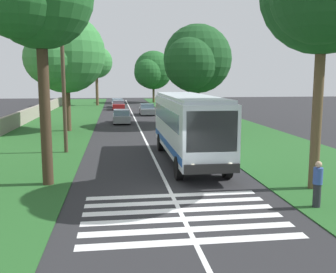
{
  "coord_description": "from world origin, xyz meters",
  "views": [
    {
      "loc": [
        -14.56,
        2.18,
        4.66
      ],
      "look_at": [
        5.63,
        -0.54,
        1.6
      ],
      "focal_mm": 41.54,
      "sensor_mm": 36.0,
      "label": 1
    }
  ],
  "objects": [
    {
      "name": "ground",
      "position": [
        0.0,
        0.0,
        0.0
      ],
      "size": [
        160.0,
        160.0,
        0.0
      ],
      "primitive_type": "plane",
      "color": "#262628"
    },
    {
      "name": "grass_verge_left",
      "position": [
        15.0,
        8.2,
        0.02
      ],
      "size": [
        120.0,
        8.0,
        0.04
      ],
      "primitive_type": "cube",
      "color": "#235623",
      "rests_on": "ground"
    },
    {
      "name": "grass_verge_right",
      "position": [
        15.0,
        -8.2,
        0.02
      ],
      "size": [
        120.0,
        8.0,
        0.04
      ],
      "primitive_type": "cube",
      "color": "#235623",
      "rests_on": "ground"
    },
    {
      "name": "centre_line",
      "position": [
        15.0,
        0.0,
        0.0
      ],
      "size": [
        110.0,
        0.16,
        0.01
      ],
      "primitive_type": "cube",
      "color": "silver",
      "rests_on": "ground"
    },
    {
      "name": "coach_bus",
      "position": [
        6.66,
        -1.8,
        2.15
      ],
      "size": [
        11.16,
        2.62,
        3.73
      ],
      "color": "silver",
      "rests_on": "ground"
    },
    {
      "name": "zebra_crossing",
      "position": [
        -1.89,
        0.0,
        0.0
      ],
      "size": [
        4.95,
        6.8,
        0.01
      ],
      "color": "silver",
      "rests_on": "ground"
    },
    {
      "name": "trailing_car_0",
      "position": [
        26.24,
        1.6,
        0.67
      ],
      "size": [
        4.3,
        1.78,
        1.43
      ],
      "color": "gray",
      "rests_on": "ground"
    },
    {
      "name": "trailing_car_1",
      "position": [
        35.19,
        -1.78,
        0.67
      ],
      "size": [
        4.3,
        1.78,
        1.43
      ],
      "color": "gray",
      "rests_on": "ground"
    },
    {
      "name": "trailing_car_2",
      "position": [
        44.16,
        1.76,
        0.67
      ],
      "size": [
        4.3,
        1.78,
        1.43
      ],
      "color": "#B21E1E",
      "rests_on": "ground"
    },
    {
      "name": "trailing_car_3",
      "position": [
        49.31,
        1.91,
        0.67
      ],
      "size": [
        4.3,
        1.78,
        1.43
      ],
      "color": "silver",
      "rests_on": "ground"
    },
    {
      "name": "roadside_tree_left_0",
      "position": [
        20.51,
        6.57,
        6.62
      ],
      "size": [
        7.88,
        6.82,
        10.15
      ],
      "color": "#4C3826",
      "rests_on": "grass_verge_left"
    },
    {
      "name": "roadside_tree_left_2",
      "position": [
        53.41,
        5.48,
        7.23
      ],
      "size": [
        6.69,
        5.47,
        10.1
      ],
      "color": "brown",
      "rests_on": "grass_verge_left"
    },
    {
      "name": "roadside_tree_right_0",
      "position": [
        60.44,
        -4.86,
        5.99
      ],
      "size": [
        9.0,
        7.46,
        9.84
      ],
      "color": "brown",
      "rests_on": "grass_verge_right"
    },
    {
      "name": "roadside_tree_right_2",
      "position": [
        23.26,
        -5.58,
        6.31
      ],
      "size": [
        8.52,
        6.81,
        9.83
      ],
      "color": "#3D2D1E",
      "rests_on": "grass_verge_right"
    },
    {
      "name": "utility_pole",
      "position": [
        10.18,
        5.34,
        4.59
      ],
      "size": [
        0.24,
        1.4,
        8.81
      ],
      "color": "#473828",
      "rests_on": "grass_verge_left"
    },
    {
      "name": "roadside_wall",
      "position": [
        20.0,
        11.6,
        0.73
      ],
      "size": [
        70.0,
        0.4,
        1.37
      ],
      "primitive_type": "cube",
      "color": "gray",
      "rests_on": "grass_verge_left"
    },
    {
      "name": "pedestrian",
      "position": [
        -1.83,
        -4.97,
        0.91
      ],
      "size": [
        0.34,
        0.34,
        1.69
      ],
      "color": "#26262D",
      "rests_on": "grass_verge_right"
    }
  ]
}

